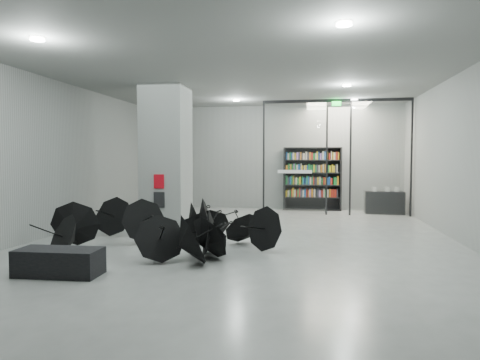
% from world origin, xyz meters
% --- Properties ---
extents(room, '(14.00, 14.02, 4.01)m').
position_xyz_m(room, '(0.00, 0.00, 2.84)').
color(room, gray).
rests_on(room, ground).
extents(column, '(1.20, 1.20, 4.00)m').
position_xyz_m(column, '(-2.50, 2.00, 2.00)').
color(column, slate).
rests_on(column, ground).
extents(fire_cabinet, '(0.28, 0.04, 0.38)m').
position_xyz_m(fire_cabinet, '(-2.50, 1.38, 1.35)').
color(fire_cabinet, '#A50A07').
rests_on(fire_cabinet, column).
extents(info_panel, '(0.30, 0.03, 0.42)m').
position_xyz_m(info_panel, '(-2.50, 1.38, 0.85)').
color(info_panel, black).
rests_on(info_panel, column).
extents(exit_sign, '(0.30, 0.06, 0.15)m').
position_xyz_m(exit_sign, '(2.40, 5.30, 3.82)').
color(exit_sign, '#0CE533').
rests_on(exit_sign, room).
extents(glass_partition, '(5.06, 0.08, 4.00)m').
position_xyz_m(glass_partition, '(2.39, 5.50, 2.18)').
color(glass_partition, silver).
rests_on(glass_partition, ground).
extents(bench, '(1.43, 0.65, 0.45)m').
position_xyz_m(bench, '(-2.66, -3.06, 0.23)').
color(bench, black).
rests_on(bench, ground).
extents(bookshelf, '(2.17, 0.44, 2.38)m').
position_xyz_m(bookshelf, '(1.62, 6.75, 1.19)').
color(bookshelf, black).
rests_on(bookshelf, ground).
extents(shop_counter, '(1.35, 0.61, 0.80)m').
position_xyz_m(shop_counter, '(4.15, 6.08, 0.40)').
color(shop_counter, black).
rests_on(shop_counter, ground).
extents(umbrella_cluster, '(5.36, 3.90, 1.24)m').
position_xyz_m(umbrella_cluster, '(-1.40, -0.79, 0.30)').
color(umbrella_cluster, black).
rests_on(umbrella_cluster, ground).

